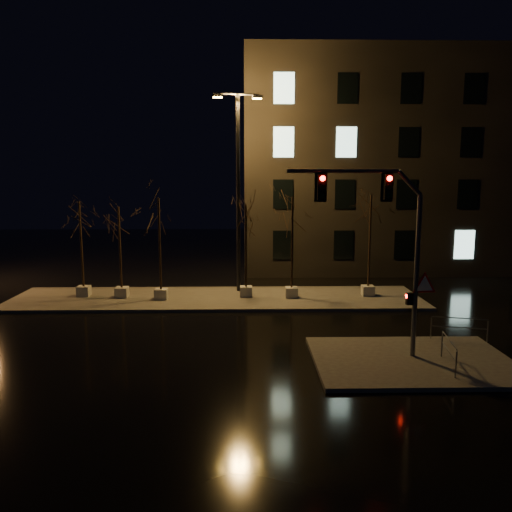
{
  "coord_description": "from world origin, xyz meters",
  "views": [
    {
      "loc": [
        1.6,
        -20.33,
        6.45
      ],
      "look_at": [
        2.07,
        3.41,
        2.8
      ],
      "focal_mm": 35.0,
      "sensor_mm": 36.0,
      "label": 1
    }
  ],
  "objects": [
    {
      "name": "sidewalk_corner",
      "position": [
        7.5,
        -3.5,
        0.07
      ],
      "size": [
        7.0,
        5.0,
        0.15
      ],
      "primitive_type": "cube",
      "color": "#47443F",
      "rests_on": "ground"
    },
    {
      "name": "tree_5",
      "position": [
        8.27,
        6.23,
        4.43
      ],
      "size": [
        1.8,
        1.8,
        5.65
      ],
      "color": "#B3B1A7",
      "rests_on": "median"
    },
    {
      "name": "tree_4",
      "position": [
        4.05,
        5.91,
        4.36
      ],
      "size": [
        1.8,
        1.8,
        5.55
      ],
      "color": "#B3B1A7",
      "rests_on": "median"
    },
    {
      "name": "tree_2",
      "position": [
        -2.93,
        5.65,
        4.33
      ],
      "size": [
        1.8,
        1.8,
        5.51
      ],
      "color": "#B3B1A7",
      "rests_on": "median"
    },
    {
      "name": "guard_rail_a",
      "position": [
        10.0,
        -1.5,
        0.75
      ],
      "size": [
        2.08,
        0.56,
        0.92
      ],
      "rotation": [
        0.0,
        0.0,
        -0.25
      ],
      "color": "#56595E",
      "rests_on": "sidewalk_corner"
    },
    {
      "name": "tree_0",
      "position": [
        -7.27,
        6.43,
        4.16
      ],
      "size": [
        1.8,
        1.8,
        5.29
      ],
      "color": "#B3B1A7",
      "rests_on": "median"
    },
    {
      "name": "tree_1",
      "position": [
        -5.12,
        6.1,
        3.96
      ],
      "size": [
        1.8,
        1.8,
        5.01
      ],
      "color": "#B3B1A7",
      "rests_on": "median"
    },
    {
      "name": "building",
      "position": [
        14.0,
        18.0,
        7.5
      ],
      "size": [
        25.0,
        12.0,
        15.0
      ],
      "primitive_type": "cube",
      "color": "black",
      "rests_on": "ground"
    },
    {
      "name": "tree_3",
      "position": [
        1.59,
        6.19,
        4.04
      ],
      "size": [
        1.8,
        1.8,
        5.13
      ],
      "color": "#B3B1A7",
      "rests_on": "median"
    },
    {
      "name": "guard_rail_b",
      "position": [
        8.46,
        -4.27,
        0.77
      ],
      "size": [
        0.36,
        2.0,
        0.96
      ],
      "rotation": [
        0.0,
        0.0,
        1.41
      ],
      "color": "#56595E",
      "rests_on": "sidewalk_corner"
    },
    {
      "name": "traffic_signal_mast",
      "position": [
        6.52,
        -3.28,
        4.51
      ],
      "size": [
        5.44,
        0.52,
        6.64
      ],
      "rotation": [
        0.0,
        0.0,
        0.08
      ],
      "color": "#56595E",
      "rests_on": "sidewalk_corner"
    },
    {
      "name": "streetlight_main",
      "position": [
        1.16,
        7.62,
        6.45
      ],
      "size": [
        2.72,
        0.82,
        10.92
      ],
      "rotation": [
        0.0,
        0.0,
        0.19
      ],
      "color": "black",
      "rests_on": "median"
    },
    {
      "name": "ground",
      "position": [
        0.0,
        0.0,
        0.0
      ],
      "size": [
        90.0,
        90.0,
        0.0
      ],
      "primitive_type": "plane",
      "color": "black",
      "rests_on": "ground"
    },
    {
      "name": "median",
      "position": [
        0.0,
        6.0,
        0.07
      ],
      "size": [
        22.0,
        5.0,
        0.15
      ],
      "primitive_type": "cube",
      "color": "#47443F",
      "rests_on": "ground"
    }
  ]
}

